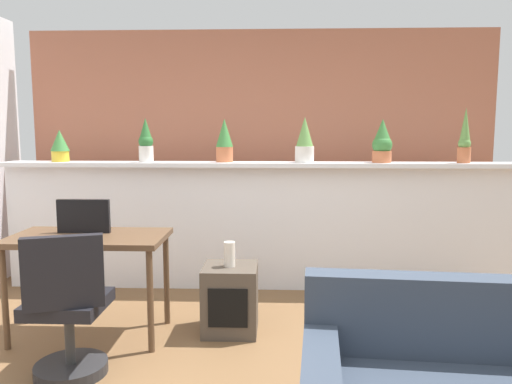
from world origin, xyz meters
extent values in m
cube|color=silver|center=(0.00, 2.00, 0.58)|extent=(4.74, 0.16, 1.16)
cube|color=silver|center=(0.00, 1.96, 1.18)|extent=(4.74, 0.29, 0.04)
cube|color=#AD664C|center=(0.00, 2.60, 1.25)|extent=(4.74, 0.10, 2.50)
cylinder|color=gold|center=(-1.86, 1.98, 1.25)|extent=(0.16, 0.16, 0.10)
cone|color=#3D843D|center=(-1.86, 1.98, 1.40)|extent=(0.17, 0.17, 0.20)
cylinder|color=silver|center=(-1.04, 1.96, 1.27)|extent=(0.13, 0.13, 0.15)
sphere|color=#2D7033|center=(-1.04, 1.96, 1.39)|extent=(0.13, 0.13, 0.13)
cone|color=#2D7033|center=(-1.04, 1.96, 1.51)|extent=(0.11, 0.11, 0.19)
cylinder|color=#C66B42|center=(-0.32, 1.99, 1.27)|extent=(0.16, 0.16, 0.14)
cone|color=#3D843D|center=(-0.32, 1.99, 1.47)|extent=(0.16, 0.16, 0.26)
cylinder|color=silver|center=(0.42, 1.97, 1.27)|extent=(0.17, 0.17, 0.15)
cone|color=#669E4C|center=(0.42, 1.97, 1.48)|extent=(0.16, 0.16, 0.27)
cylinder|color=#C66B42|center=(1.12, 1.97, 1.25)|extent=(0.17, 0.17, 0.11)
sphere|color=#3D843D|center=(1.12, 1.97, 1.36)|extent=(0.18, 0.18, 0.18)
cone|color=#3D843D|center=(1.12, 1.97, 1.49)|extent=(0.15, 0.15, 0.20)
cylinder|color=#C66B42|center=(1.85, 1.94, 1.27)|extent=(0.12, 0.12, 0.14)
sphere|color=#669E4C|center=(1.85, 1.94, 1.37)|extent=(0.11, 0.11, 0.11)
cone|color=#669E4C|center=(1.85, 1.94, 1.54)|extent=(0.09, 0.09, 0.30)
cylinder|color=brown|center=(-1.68, 0.58, 0.35)|extent=(0.04, 0.04, 0.71)
cylinder|color=brown|center=(-0.68, 0.58, 0.35)|extent=(0.04, 0.04, 0.71)
cylinder|color=brown|center=(-1.68, 1.08, 0.35)|extent=(0.04, 0.04, 0.71)
cylinder|color=brown|center=(-0.68, 1.08, 0.35)|extent=(0.04, 0.04, 0.71)
cube|color=brown|center=(-1.18, 0.83, 0.73)|extent=(1.10, 0.60, 0.04)
cube|color=black|center=(-1.24, 0.91, 0.87)|extent=(0.38, 0.04, 0.25)
cylinder|color=#262628|center=(-1.10, 0.25, 0.04)|extent=(0.44, 0.44, 0.07)
cylinder|color=#333333|center=(-1.10, 0.25, 0.24)|extent=(0.06, 0.06, 0.34)
cube|color=black|center=(-1.10, 0.25, 0.45)|extent=(0.44, 0.44, 0.08)
cube|color=black|center=(-1.04, 0.07, 0.70)|extent=(0.44, 0.21, 0.42)
cube|color=#4C4238|center=(-0.17, 0.95, 0.25)|extent=(0.40, 0.40, 0.50)
cube|color=black|center=(-0.17, 0.76, 0.25)|extent=(0.28, 0.04, 0.28)
cylinder|color=silver|center=(-0.18, 0.94, 0.59)|extent=(0.08, 0.08, 0.18)
cube|color=#333D4C|center=(1.08, -0.27, 0.60)|extent=(1.57, 0.29, 0.40)
cube|color=#333D4C|center=(0.36, -0.51, 0.48)|extent=(0.22, 0.77, 0.16)
camera|label=1|loc=(0.16, -2.62, 1.51)|focal=35.05mm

